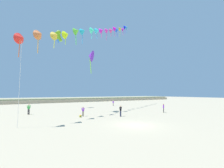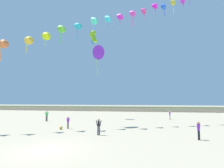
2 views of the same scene
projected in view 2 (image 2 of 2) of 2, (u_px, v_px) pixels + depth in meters
The scene contains 11 objects.
ground_plane at pixel (48, 150), 12.08m from camera, with size 240.00×240.00×0.00m, color tan.
dune_ridge at pixel (127, 108), 60.43m from camera, with size 120.00×12.10×1.51m.
person_near_left at pixel (47, 115), 29.05m from camera, with size 0.61×0.24×1.74m.
person_near_right at pixel (199, 129), 15.33m from camera, with size 0.45×0.44×1.58m.
person_mid_center at pixel (170, 115), 31.50m from camera, with size 0.29×0.52×1.54m.
person_far_left at pixel (68, 122), 21.36m from camera, with size 0.52×0.23×1.49m.
person_far_right at pixel (99, 125), 17.44m from camera, with size 0.58×0.22×1.65m.
kite_banner_string at pixel (121, 15), 26.66m from camera, with size 29.23×20.65×24.63m.
large_kite_low_lead at pixel (97, 52), 25.15m from camera, with size 2.15×2.29×4.34m.
large_kite_mid_trail at pixel (93, 37), 35.97m from camera, with size 1.69×1.02×3.03m.
beach_ball at pixel (61, 128), 20.85m from camera, with size 0.36×0.36×0.36m.
Camera 2 is at (6.84, -11.33, 3.43)m, focal length 28.00 mm.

